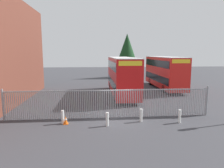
{
  "coord_description": "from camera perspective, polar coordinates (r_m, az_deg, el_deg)",
  "views": [
    {
      "loc": [
        -1.62,
        -14.95,
        4.88
      ],
      "look_at": [
        0.0,
        4.0,
        2.0
      ],
      "focal_mm": 32.49,
      "sensor_mm": 36.0,
      "label": 1
    }
  ],
  "objects": [
    {
      "name": "tree_tall_back",
      "position": [
        41.49,
        4.25,
        9.37
      ],
      "size": [
        4.68,
        4.68,
        8.8
      ],
      "color": "#4C3823",
      "rests_on": "ground"
    },
    {
      "name": "ground_plane",
      "position": [
        23.52,
        -0.83,
        -3.36
      ],
      "size": [
        100.0,
        100.0,
        0.0
      ],
      "primitive_type": "plane",
      "color": "#3D3D42"
    },
    {
      "name": "palisade_fence",
      "position": [
        15.44,
        -0.77,
        -5.26
      ],
      "size": [
        15.66,
        0.14,
        2.35
      ],
      "color": "gray",
      "rests_on": "ground"
    },
    {
      "name": "bollard_center_front",
      "position": [
        13.88,
        -1.34,
        -9.9
      ],
      "size": [
        0.2,
        0.2,
        0.95
      ],
      "primitive_type": "cylinder",
      "color": "silver",
      "rests_on": "ground"
    },
    {
      "name": "traffic_cone_by_gate",
      "position": [
        14.66,
        -12.91,
        -9.87
      ],
      "size": [
        0.34,
        0.34,
        0.59
      ],
      "color": "orange",
      "rests_on": "ground"
    },
    {
      "name": "double_decker_bus_near_gate",
      "position": [
        23.66,
        2.88,
        2.64
      ],
      "size": [
        2.54,
        10.81,
        4.42
      ],
      "color": "red",
      "rests_on": "ground"
    },
    {
      "name": "bollard_near_right",
      "position": [
        14.87,
        8.18,
        -8.72
      ],
      "size": [
        0.2,
        0.2,
        0.95
      ],
      "primitive_type": "cylinder",
      "color": "silver",
      "rests_on": "ground"
    },
    {
      "name": "bollard_far_right",
      "position": [
        15.27,
        18.5,
        -8.61
      ],
      "size": [
        0.2,
        0.2,
        0.95
      ],
      "primitive_type": "cylinder",
      "color": "silver",
      "rests_on": "ground"
    },
    {
      "name": "bollard_near_left",
      "position": [
        14.75,
        -13.7,
        -9.02
      ],
      "size": [
        0.2,
        0.2,
        0.95
      ],
      "primitive_type": "cylinder",
      "color": "silver",
      "rests_on": "ground"
    },
    {
      "name": "double_decker_bus_behind_fence_left",
      "position": [
        29.3,
        14.52,
        3.53
      ],
      "size": [
        2.54,
        10.81,
        4.42
      ],
      "color": "red",
      "rests_on": "ground"
    }
  ]
}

